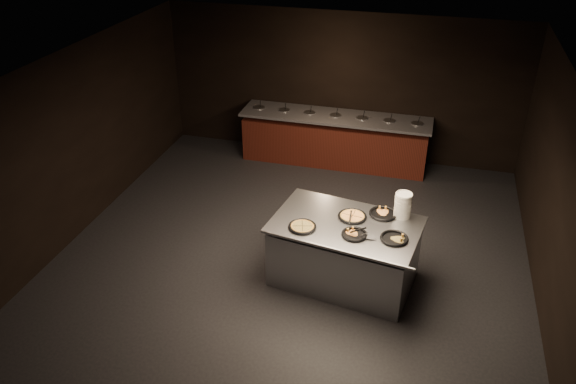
# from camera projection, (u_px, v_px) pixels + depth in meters

# --- Properties ---
(room) EXTENTS (7.02, 8.02, 2.92)m
(room) POSITION_uv_depth(u_px,v_px,m) (287.00, 182.00, 7.66)
(room) COLOR black
(room) RESTS_ON ground
(salad_bar) EXTENTS (3.70, 0.83, 1.18)m
(salad_bar) POSITION_uv_depth(u_px,v_px,m) (334.00, 142.00, 11.14)
(salad_bar) COLOR #521B13
(salad_bar) RESTS_ON ground
(serving_counter) EXTENTS (2.16, 1.56, 0.96)m
(serving_counter) POSITION_uv_depth(u_px,v_px,m) (344.00, 253.00, 7.91)
(serving_counter) COLOR #BABCC1
(serving_counter) RESTS_ON ground
(plate_stack) EXTENTS (0.23, 0.23, 0.36)m
(plate_stack) POSITION_uv_depth(u_px,v_px,m) (403.00, 205.00, 7.73)
(plate_stack) COLOR white
(plate_stack) RESTS_ON serving_counter
(pan_veggie_whole) EXTENTS (0.38, 0.38, 0.04)m
(pan_veggie_whole) POSITION_uv_depth(u_px,v_px,m) (302.00, 227.00, 7.56)
(pan_veggie_whole) COLOR black
(pan_veggie_whole) RESTS_ON serving_counter
(pan_cheese_whole) EXTENTS (0.40, 0.40, 0.04)m
(pan_cheese_whole) POSITION_uv_depth(u_px,v_px,m) (352.00, 216.00, 7.78)
(pan_cheese_whole) COLOR black
(pan_cheese_whole) RESTS_ON serving_counter
(pan_cheese_slices_a) EXTENTS (0.39, 0.39, 0.04)m
(pan_cheese_slices_a) POSITION_uv_depth(u_px,v_px,m) (383.00, 214.00, 7.84)
(pan_cheese_slices_a) COLOR black
(pan_cheese_slices_a) RESTS_ON serving_counter
(pan_cheese_slices_b) EXTENTS (0.35, 0.35, 0.04)m
(pan_cheese_slices_b) POSITION_uv_depth(u_px,v_px,m) (354.00, 234.00, 7.40)
(pan_cheese_slices_b) COLOR black
(pan_cheese_slices_b) RESTS_ON serving_counter
(pan_veggie_slices) EXTENTS (0.37, 0.37, 0.04)m
(pan_veggie_slices) POSITION_uv_depth(u_px,v_px,m) (394.00, 238.00, 7.32)
(pan_veggie_slices) COLOR black
(pan_veggie_slices) RESTS_ON serving_counter
(server_left) EXTENTS (0.10, 0.32, 0.15)m
(server_left) POSITION_uv_depth(u_px,v_px,m) (351.00, 217.00, 7.66)
(server_left) COLOR #BABCC1
(server_left) RESTS_ON serving_counter
(server_right) EXTENTS (0.33, 0.10, 0.16)m
(server_right) POSITION_uv_depth(u_px,v_px,m) (362.00, 232.00, 7.34)
(server_right) COLOR #BABCC1
(server_right) RESTS_ON serving_counter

